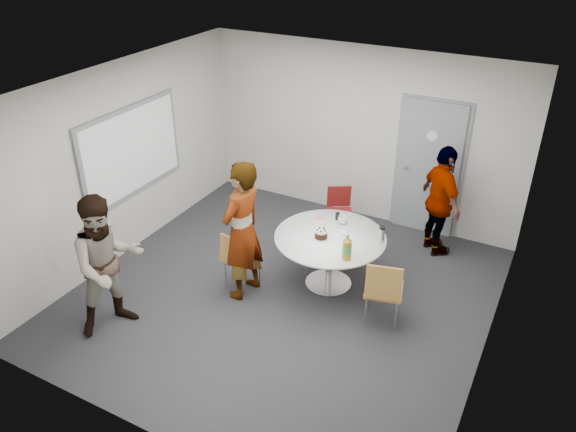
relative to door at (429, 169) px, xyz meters
The scene contains 15 objects.
floor 2.90m from the door, 113.90° to the right, with size 5.00×5.00×0.00m, color black.
ceiling 3.19m from the door, 113.90° to the right, with size 5.00×5.00×0.00m, color silver.
wall_back 1.15m from the door, behind, with size 5.00×5.00×0.00m, color #B2AFA9.
wall_left 4.38m from the door, 145.41° to the right, with size 5.00×5.00×0.00m, color #B2AFA9.
wall_right 2.87m from the door, 60.57° to the right, with size 5.00×5.00×0.00m, color #B2AFA9.
wall_front 5.11m from the door, 102.45° to the right, with size 5.00×5.00×0.00m, color #B2AFA9.
door is the anchor object (origin of this frame).
whiteboard 4.25m from the door, 147.34° to the right, with size 0.04×1.90×1.25m.
table 2.14m from the door, 108.05° to the right, with size 1.42×1.42×1.07m.
chair_near_left 3.16m from the door, 122.52° to the right, with size 0.45×0.48×0.82m.
chair_near_right 2.52m from the door, 84.98° to the right, with size 0.52×0.56×0.91m.
chair_far 1.42m from the door, 144.88° to the right, with size 0.52×0.53×0.78m.
person_main 3.09m from the door, 120.52° to the right, with size 0.67×0.44×1.84m, color #A5C6EA.
person_left 4.69m from the door, 123.37° to the right, with size 0.84×0.65×1.72m, color white.
person_right 0.67m from the door, 57.10° to the right, with size 0.95×0.40×1.63m, color black.
Camera 1 is at (2.79, -5.13, 4.45)m, focal length 35.00 mm.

